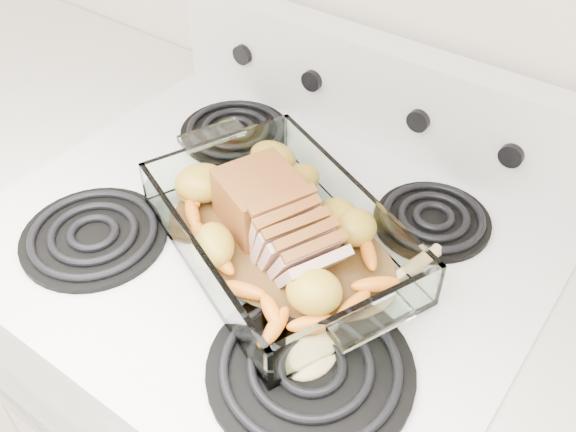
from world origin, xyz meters
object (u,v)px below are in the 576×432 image
Objects in this scene: baking_dish at (280,239)px; counter_left at (52,257)px; pork_roast at (267,218)px; electric_range at (272,397)px.

counter_left is at bearing -158.69° from baking_dish.
pork_roast is (-0.02, 0.00, 0.03)m from baking_dish.
baking_dish is at bearing -2.01° from counter_left.
electric_range is at bearing 172.54° from baking_dish.
electric_range is 1.20× the size of counter_left.
electric_range reaches higher than baking_dish.
baking_dish reaches higher than counter_left.
pork_roast reaches higher than counter_left.
pork_roast reaches higher than baking_dish.
electric_range is 0.48m from baking_dish.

